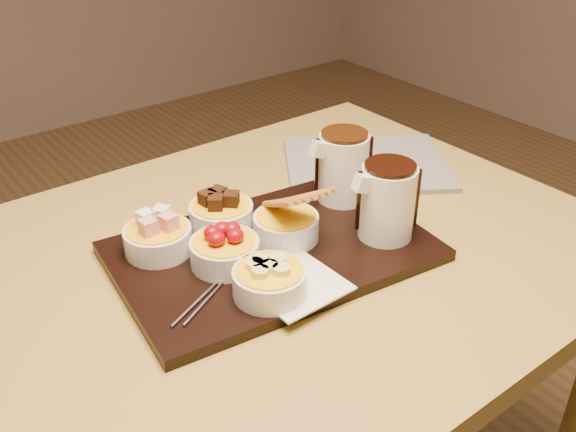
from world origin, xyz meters
TOP-DOWN VIEW (x-y plane):
  - dining_table at (0.00, 0.00)m, footprint 1.20×0.80m
  - serving_board at (0.07, -0.02)m, footprint 0.49×0.35m
  - napkin at (0.04, -0.11)m, footprint 0.12×0.12m
  - bowl_marshmallows at (-0.07, 0.08)m, footprint 0.10×0.10m
  - bowl_cake at (0.04, 0.08)m, footprint 0.10×0.10m
  - bowl_strawberries at (-0.01, -0.01)m, footprint 0.10×0.10m
  - bowl_biscotti at (0.10, -0.01)m, footprint 0.10×0.10m
  - bowl_bananas at (-0.00, -0.11)m, footprint 0.10×0.10m
  - pitcher_dark_chocolate at (0.22, -0.10)m, footprint 0.09×0.09m
  - pitcher_milk_chocolate at (0.25, 0.03)m, footprint 0.09×0.09m
  - fondue_skewers at (-0.03, -0.04)m, footprint 0.14×0.25m
  - newspaper at (0.39, 0.12)m, footprint 0.39×0.37m

SIDE VIEW (x-z plane):
  - dining_table at x=0.00m, z-range 0.28..1.03m
  - newspaper at x=0.39m, z-range 0.75..0.76m
  - serving_board at x=0.07m, z-range 0.75..0.77m
  - napkin at x=0.04m, z-range 0.77..0.77m
  - fondue_skewers at x=-0.03m, z-range 0.77..0.78m
  - bowl_marshmallows at x=-0.07m, z-range 0.77..0.81m
  - bowl_cake at x=0.04m, z-range 0.77..0.81m
  - bowl_strawberries at x=-0.01m, z-range 0.77..0.81m
  - bowl_biscotti at x=0.10m, z-range 0.77..0.81m
  - bowl_bananas at x=0.00m, z-range 0.77..0.81m
  - pitcher_dark_chocolate at x=0.22m, z-range 0.77..0.88m
  - pitcher_milk_chocolate at x=0.25m, z-range 0.77..0.88m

